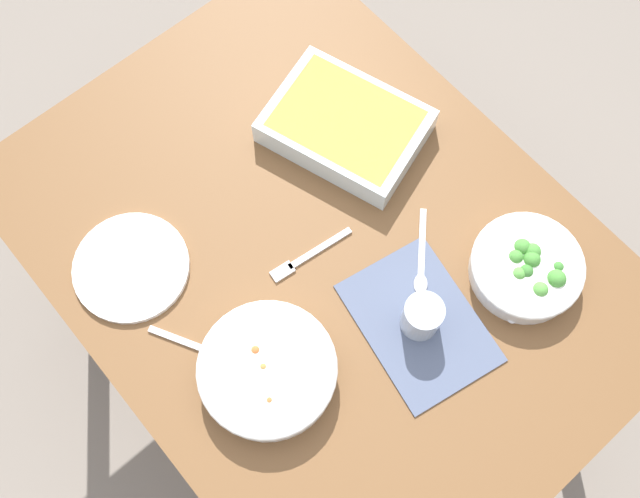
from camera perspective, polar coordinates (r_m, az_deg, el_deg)
ground_plane at (r=2.10m, az=-0.00°, el=-7.24°), size 6.00×6.00×0.00m
dining_table at (r=1.48m, az=-0.00°, el=-1.25°), size 1.20×0.90×0.74m
placemat at (r=1.36m, az=7.73°, el=-5.72°), size 0.31×0.25×0.00m
stew_bowl at (r=1.30m, az=-4.11°, el=-9.45°), size 0.25×0.25×0.06m
broccoli_bowl at (r=1.40m, az=15.81°, el=-1.41°), size 0.21×0.21×0.07m
baking_dish at (r=1.47m, az=2.01°, el=9.64°), size 0.35×0.30×0.06m
drink_cup at (r=1.32m, az=7.93°, el=-5.30°), size 0.07×0.07×0.08m
side_plate at (r=1.42m, az=-14.52°, el=-1.38°), size 0.22×0.22×0.01m
spoon_by_stew at (r=1.35m, az=-8.91°, el=-7.78°), size 0.16×0.10×0.01m
spoon_by_broccoli at (r=1.41m, az=15.17°, el=-3.33°), size 0.11×0.16×0.01m
spoon_spare at (r=1.39m, az=7.91°, el=-1.12°), size 0.14×0.14×0.01m
fork_on_table at (r=1.39m, az=-1.13°, el=-0.66°), size 0.04×0.18×0.01m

